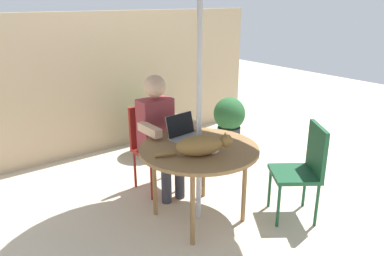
# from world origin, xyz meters

# --- Properties ---
(ground_plane) EXTENTS (14.00, 14.00, 0.00)m
(ground_plane) POSITION_xyz_m (0.00, 0.00, 0.00)
(ground_plane) COLOR beige
(fence_back) EXTENTS (4.94, 0.08, 1.79)m
(fence_back) POSITION_xyz_m (0.00, 2.11, 0.89)
(fence_back) COLOR tan
(fence_back) RESTS_ON ground
(patio_table) EXTENTS (1.05, 1.05, 0.70)m
(patio_table) POSITION_xyz_m (0.00, 0.00, 0.65)
(patio_table) COLOR olive
(patio_table) RESTS_ON ground
(chair_occupied) EXTENTS (0.40, 0.40, 0.89)m
(chair_occupied) POSITION_xyz_m (0.00, 0.80, 0.52)
(chair_occupied) COLOR maroon
(chair_occupied) RESTS_ON ground
(chair_empty) EXTENTS (0.56, 0.56, 0.89)m
(chair_empty) POSITION_xyz_m (0.77, -0.55, 0.52)
(chair_empty) COLOR #194C2D
(chair_empty) RESTS_ON ground
(person_seated) EXTENTS (0.48, 0.48, 1.23)m
(person_seated) POSITION_xyz_m (-0.00, 0.64, 0.69)
(person_seated) COLOR maroon
(person_seated) RESTS_ON ground
(laptop) EXTENTS (0.32, 0.28, 0.21)m
(laptop) POSITION_xyz_m (0.04, 0.27, 0.77)
(laptop) COLOR gray
(laptop) RESTS_ON patio_table
(cat) EXTENTS (0.60, 0.36, 0.17)m
(cat) POSITION_xyz_m (-0.08, -0.15, 0.79)
(cat) COLOR olive
(cat) RESTS_ON patio_table
(potted_plant_near_fence) EXTENTS (0.52, 0.52, 0.71)m
(potted_plant_near_fence) POSITION_xyz_m (0.47, 1.60, 0.39)
(potted_plant_near_fence) COLOR #33383D
(potted_plant_near_fence) RESTS_ON ground
(potted_plant_by_chair) EXTENTS (0.40, 0.40, 0.76)m
(potted_plant_by_chair) POSITION_xyz_m (1.25, 0.97, 0.43)
(potted_plant_by_chair) COLOR #33383D
(potted_plant_by_chair) RESTS_ON ground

